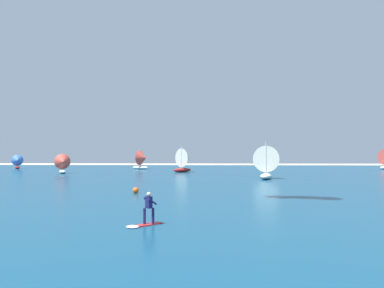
{
  "coord_description": "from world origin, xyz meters",
  "views": [
    {
      "loc": [
        -0.2,
        -1.92,
        3.83
      ],
      "look_at": [
        -0.92,
        17.65,
        4.27
      ],
      "focal_mm": 32.24,
      "sensor_mm": 36.0,
      "label": 1
    }
  ],
  "objects_px": {
    "kitesurfer": "(146,213)",
    "sailboat_near_shore": "(142,160)",
    "sailboat_trailing": "(17,162)",
    "sailboat_far_right": "(63,163)",
    "sailboat_anchored_offshore": "(185,160)",
    "marker_buoy": "(136,190)",
    "sailboat_leading": "(267,162)"
  },
  "relations": [
    {
      "from": "sailboat_anchored_offshore",
      "to": "sailboat_leading",
      "type": "relative_size",
      "value": 0.95
    },
    {
      "from": "sailboat_trailing",
      "to": "marker_buoy",
      "type": "relative_size",
      "value": 6.27
    },
    {
      "from": "sailboat_far_right",
      "to": "sailboat_anchored_offshore",
      "type": "bearing_deg",
      "value": 13.28
    },
    {
      "from": "sailboat_trailing",
      "to": "sailboat_far_right",
      "type": "height_order",
      "value": "sailboat_far_right"
    },
    {
      "from": "sailboat_far_right",
      "to": "sailboat_anchored_offshore",
      "type": "relative_size",
      "value": 0.78
    },
    {
      "from": "sailboat_anchored_offshore",
      "to": "sailboat_leading",
      "type": "height_order",
      "value": "sailboat_leading"
    },
    {
      "from": "kitesurfer",
      "to": "sailboat_near_shore",
      "type": "distance_m",
      "value": 56.52
    },
    {
      "from": "sailboat_far_right",
      "to": "sailboat_leading",
      "type": "xyz_separation_m",
      "value": [
        32.98,
        -10.16,
        0.61
      ]
    },
    {
      "from": "kitesurfer",
      "to": "marker_buoy",
      "type": "distance_m",
      "value": 13.66
    },
    {
      "from": "sailboat_far_right",
      "to": "sailboat_leading",
      "type": "bearing_deg",
      "value": -17.13
    },
    {
      "from": "sailboat_near_shore",
      "to": "sailboat_anchored_offshore",
      "type": "relative_size",
      "value": 0.92
    },
    {
      "from": "sailboat_trailing",
      "to": "marker_buoy",
      "type": "bearing_deg",
      "value": -51.25
    },
    {
      "from": "sailboat_trailing",
      "to": "sailboat_near_shore",
      "type": "height_order",
      "value": "sailboat_near_shore"
    },
    {
      "from": "sailboat_anchored_offshore",
      "to": "marker_buoy",
      "type": "height_order",
      "value": "sailboat_anchored_offshore"
    },
    {
      "from": "sailboat_near_shore",
      "to": "sailboat_anchored_offshore",
      "type": "xyz_separation_m",
      "value": [
        9.59,
        -9.89,
        0.17
      ]
    },
    {
      "from": "sailboat_far_right",
      "to": "marker_buoy",
      "type": "height_order",
      "value": "sailboat_far_right"
    },
    {
      "from": "marker_buoy",
      "to": "sailboat_trailing",
      "type": "bearing_deg",
      "value": 128.75
    },
    {
      "from": "marker_buoy",
      "to": "sailboat_far_right",
      "type": "bearing_deg",
      "value": 123.39
    },
    {
      "from": "sailboat_trailing",
      "to": "sailboat_far_right",
      "type": "distance_m",
      "value": 23.34
    },
    {
      "from": "kitesurfer",
      "to": "sailboat_leading",
      "type": "bearing_deg",
      "value": 69.18
    },
    {
      "from": "sailboat_trailing",
      "to": "sailboat_far_right",
      "type": "xyz_separation_m",
      "value": [
        16.88,
        -16.11,
        0.16
      ]
    },
    {
      "from": "sailboat_far_right",
      "to": "sailboat_near_shore",
      "type": "relative_size",
      "value": 0.84
    },
    {
      "from": "sailboat_anchored_offshore",
      "to": "sailboat_leading",
      "type": "bearing_deg",
      "value": -50.64
    },
    {
      "from": "kitesurfer",
      "to": "sailboat_leading",
      "type": "height_order",
      "value": "sailboat_leading"
    },
    {
      "from": "kitesurfer",
      "to": "marker_buoy",
      "type": "bearing_deg",
      "value": 103.5
    },
    {
      "from": "kitesurfer",
      "to": "sailboat_leading",
      "type": "xyz_separation_m",
      "value": [
        11.65,
        30.63,
        1.74
      ]
    },
    {
      "from": "sailboat_anchored_offshore",
      "to": "sailboat_trailing",
      "type": "bearing_deg",
      "value": 163.33
    },
    {
      "from": "sailboat_anchored_offshore",
      "to": "kitesurfer",
      "type": "bearing_deg",
      "value": -89.14
    },
    {
      "from": "kitesurfer",
      "to": "marker_buoy",
      "type": "relative_size",
      "value": 3.34
    },
    {
      "from": "sailboat_far_right",
      "to": "sailboat_near_shore",
      "type": "height_order",
      "value": "sailboat_near_shore"
    },
    {
      "from": "kitesurfer",
      "to": "sailboat_far_right",
      "type": "distance_m",
      "value": 46.05
    },
    {
      "from": "sailboat_near_shore",
      "to": "marker_buoy",
      "type": "xyz_separation_m",
      "value": [
        7.08,
        -42.29,
        -1.79
      ]
    }
  ]
}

